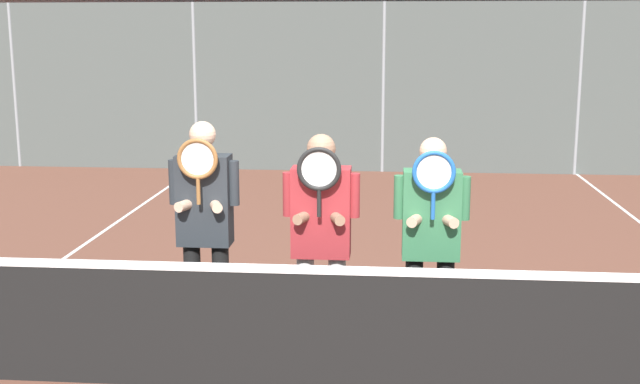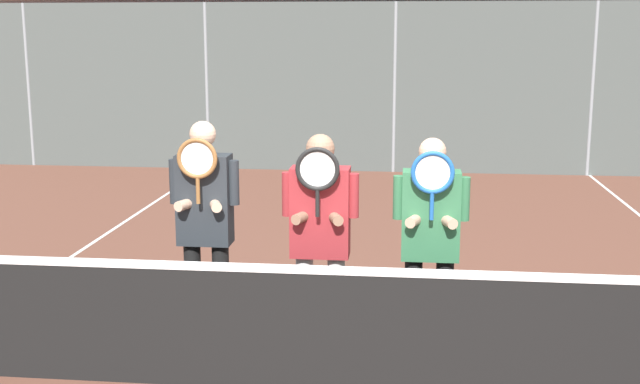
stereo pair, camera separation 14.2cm
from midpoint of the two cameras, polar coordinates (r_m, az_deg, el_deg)
hill_distant at (r=54.26m, az=6.25°, el=8.57°), size 109.93×61.07×21.37m
clubhouse_building at (r=22.26m, az=1.46°, el=9.63°), size 21.27×5.50×3.61m
fence_back at (r=14.28m, az=5.61°, el=7.35°), size 20.34×0.06×2.98m
tennis_net at (r=5.52m, az=3.90°, el=-9.72°), size 9.23×0.09×1.01m
court_line_left_sideline at (r=9.25m, az=-17.03°, el=-4.55°), size 0.05×16.00×0.01m
player_leftmost at (r=6.12m, az=-7.53°, el=-1.99°), size 0.54×0.34×1.80m
player_center_left at (r=5.86m, az=0.71°, el=-2.74°), size 0.56×0.34×1.73m
player_center_right at (r=5.89m, az=8.53°, el=-3.02°), size 0.55×0.34×1.71m
car_far_left at (r=17.71m, az=-14.22°, el=6.00°), size 4.55×1.96×1.84m
car_left_of_center at (r=17.01m, az=2.71°, el=6.08°), size 4.08×1.95×1.82m
car_center at (r=17.38m, az=19.15°, el=5.39°), size 4.14×2.04×1.67m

